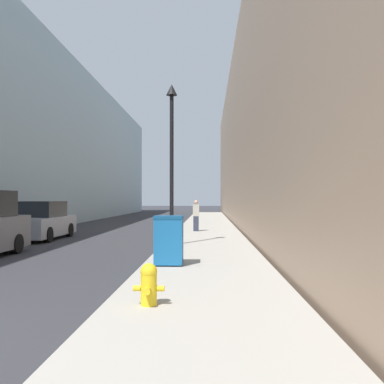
# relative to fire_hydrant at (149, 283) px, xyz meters

# --- Properties ---
(sidewalk_right) EXTENTS (3.28, 60.00, 0.13)m
(sidewalk_right) POSITION_rel_fire_hydrant_xyz_m (0.89, 15.53, -0.41)
(sidewalk_right) COLOR #ADA89E
(sidewalk_right) RESTS_ON ground
(building_right_stone) EXTENTS (12.00, 60.00, 11.99)m
(building_right_stone) POSITION_rel_fire_hydrant_xyz_m (8.63, 23.53, 5.52)
(building_right_stone) COLOR #9E7F66
(building_right_stone) RESTS_ON ground
(fire_hydrant) EXTENTS (0.49, 0.38, 0.66)m
(fire_hydrant) POSITION_rel_fire_hydrant_xyz_m (0.00, 0.00, 0.00)
(fire_hydrant) COLOR yellow
(fire_hydrant) RESTS_ON sidewalk_right
(trash_bin) EXTENTS (0.72, 0.68, 1.24)m
(trash_bin) POSITION_rel_fire_hydrant_xyz_m (-0.06, 4.08, 0.29)
(trash_bin) COLOR #19609E
(trash_bin) RESTS_ON sidewalk_right
(lamppost) EXTENTS (0.40, 0.40, 5.81)m
(lamppost) POSITION_rel_fire_hydrant_xyz_m (-0.39, 8.66, 3.09)
(lamppost) COLOR black
(lamppost) RESTS_ON sidewalk_right
(parked_sedan_near) EXTENTS (1.81, 4.45, 1.68)m
(parked_sedan_near) POSITION_rel_fire_hydrant_xyz_m (-6.45, 11.97, 0.29)
(parked_sedan_near) COLOR #A3A8B2
(parked_sedan_near) RESTS_ON ground
(pedestrian_on_sidewalk) EXTENTS (0.32, 0.21, 1.59)m
(pedestrian_on_sidewalk) POSITION_rel_fire_hydrant_xyz_m (0.29, 15.26, 0.45)
(pedestrian_on_sidewalk) COLOR #2D3347
(pedestrian_on_sidewalk) RESTS_ON sidewalk_right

